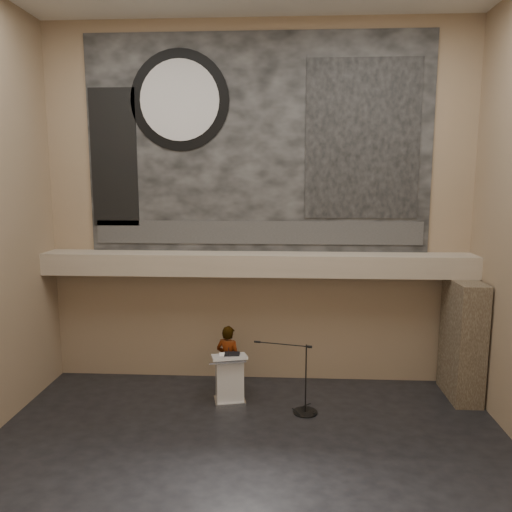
{
  "coord_description": "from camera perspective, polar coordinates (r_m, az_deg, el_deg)",
  "views": [
    {
      "loc": [
        0.6,
        -7.84,
        4.95
      ],
      "look_at": [
        0.0,
        3.2,
        3.2
      ],
      "focal_mm": 35.0,
      "sensor_mm": 36.0,
      "label": 1
    }
  ],
  "objects": [
    {
      "name": "sprinkler_right",
      "position": [
        11.69,
        9.44,
        -2.38
      ],
      "size": [
        0.04,
        0.04,
        0.06
      ],
      "primitive_type": "cylinder",
      "color": "#B2893D",
      "rests_on": "soffit"
    },
    {
      "name": "papers",
      "position": [
        11.15,
        -3.59,
        -11.22
      ],
      "size": [
        0.29,
        0.36,
        0.0
      ],
      "primitive_type": "cube",
      "rotation": [
        0.0,
        0.0,
        0.18
      ],
      "color": "white",
      "rests_on": "lectern"
    },
    {
      "name": "banner_clock_face",
      "position": [
        12.12,
        -8.74,
        17.2
      ],
      "size": [
        1.84,
        0.02,
        1.84
      ],
      "primitive_type": "cylinder",
      "rotation": [
        1.57,
        0.0,
        0.0
      ],
      "color": "silver",
      "rests_on": "banner"
    },
    {
      "name": "banner_building_print",
      "position": [
        11.94,
        12.08,
        12.88
      ],
      "size": [
        2.6,
        0.02,
        3.6
      ],
      "primitive_type": "cube",
      "color": "black",
      "rests_on": "banner"
    },
    {
      "name": "lectern",
      "position": [
        11.33,
        -3.05,
        -13.85
      ],
      "size": [
        0.85,
        0.69,
        1.14
      ],
      "rotation": [
        0.0,
        0.0,
        0.23
      ],
      "color": "silver",
      "rests_on": "floor"
    },
    {
      "name": "stone_pier",
      "position": [
        12.25,
        22.53,
        -8.8
      ],
      "size": [
        0.6,
        1.4,
        2.7
      ],
      "primitive_type": "cube",
      "color": "#423628",
      "rests_on": "floor"
    },
    {
      "name": "wall_back",
      "position": [
        11.88,
        0.21,
        5.62
      ],
      "size": [
        10.0,
        0.02,
        8.5
      ],
      "primitive_type": "cube",
      "color": "#8E775A",
      "rests_on": "floor"
    },
    {
      "name": "banner",
      "position": [
        11.85,
        0.21,
        12.62
      ],
      "size": [
        8.0,
        0.05,
        5.0
      ],
      "primitive_type": "cube",
      "color": "black",
      "rests_on": "wall_back"
    },
    {
      "name": "speaker_person",
      "position": [
        11.7,
        -3.18,
        -11.76
      ],
      "size": [
        0.68,
        0.56,
        1.61
      ],
      "primitive_type": "imported",
      "rotation": [
        0.0,
        0.0,
        2.81
      ],
      "color": "silver",
      "rests_on": "floor"
    },
    {
      "name": "sprinkler_left",
      "position": [
        11.82,
        -7.68,
        -2.21
      ],
      "size": [
        0.04,
        0.04,
        0.06
      ],
      "primitive_type": "cylinder",
      "color": "#B2893D",
      "rests_on": "soffit"
    },
    {
      "name": "banner_clock_rim",
      "position": [
        12.14,
        -8.72,
        17.18
      ],
      "size": [
        2.3,
        0.02,
        2.3
      ],
      "primitive_type": "cylinder",
      "rotation": [
        1.57,
        0.0,
        0.0
      ],
      "color": "black",
      "rests_on": "banner"
    },
    {
      "name": "wall_front",
      "position": [
        3.95,
        -5.7,
        -1.29
      ],
      "size": [
        10.0,
        0.02,
        8.5
      ],
      "primitive_type": "cube",
      "color": "#8E775A",
      "rests_on": "floor"
    },
    {
      "name": "banner_text_strip",
      "position": [
        11.86,
        0.19,
        2.7
      ],
      "size": [
        7.76,
        0.02,
        0.55
      ],
      "primitive_type": "cube",
      "color": "#303030",
      "rests_on": "banner"
    },
    {
      "name": "mic_stand",
      "position": [
        11.07,
        5.48,
        -16.35
      ],
      "size": [
        1.36,
        0.52,
        1.51
      ],
      "rotation": [
        0.0,
        0.0,
        -0.22
      ],
      "color": "black",
      "rests_on": "floor"
    },
    {
      "name": "floor",
      "position": [
        9.29,
        -1.17,
        -23.2
      ],
      "size": [
        10.0,
        10.0,
        0.0
      ],
      "primitive_type": "plane",
      "color": "black",
      "rests_on": "ground"
    },
    {
      "name": "banner_brick_print",
      "position": [
        12.44,
        -15.93,
        10.73
      ],
      "size": [
        1.1,
        0.02,
        3.2
      ],
      "primitive_type": "cube",
      "color": "black",
      "rests_on": "banner"
    },
    {
      "name": "binder",
      "position": [
        11.13,
        -2.75,
        -11.16
      ],
      "size": [
        0.34,
        0.28,
        0.04
      ],
      "primitive_type": "cube",
      "rotation": [
        0.0,
        0.0,
        0.04
      ],
      "color": "black",
      "rests_on": "lectern"
    },
    {
      "name": "soffit",
      "position": [
        11.63,
        0.11,
        -0.91
      ],
      "size": [
        10.0,
        0.8,
        0.5
      ],
      "primitive_type": "cube",
      "color": "gray",
      "rests_on": "wall_back"
    }
  ]
}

